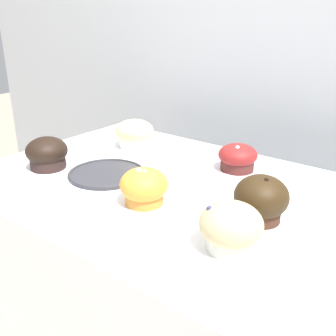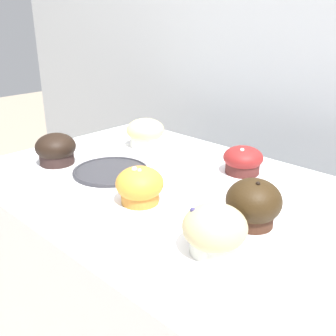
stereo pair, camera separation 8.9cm
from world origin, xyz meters
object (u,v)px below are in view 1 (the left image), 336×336
Objects in this scene: muffin_back_right at (135,133)px; muffin_back_center at (261,200)px; muffin_back_left at (238,157)px; muffin_front_left at (47,154)px; serving_plate at (107,173)px; muffin_front_center at (231,227)px; muffin_front_right at (144,187)px.

muffin_back_center is at bearing -20.28° from muffin_back_right.
muffin_front_left is (-0.39, -0.29, 0.01)m from muffin_back_left.
muffin_back_left is 0.94× the size of muffin_back_center.
muffin_back_right is 0.59× the size of serving_plate.
muffin_back_right and muffin_front_left have the same top height.
muffin_back_center reaches higher than muffin_front_left.
muffin_back_center is (0.49, -0.18, 0.00)m from muffin_back_right.
muffin_back_right is at bearing 148.47° from muffin_front_center.
muffin_back_left is 0.26m from muffin_back_center.
muffin_front_center is 0.58m from muffin_back_right.
muffin_front_center reaches higher than muffin_front_left.
muffin_back_center is (-0.00, 0.12, 0.00)m from muffin_front_center.
muffin_front_center is 1.10× the size of muffin_back_left.
serving_plate is (-0.40, 0.10, -0.04)m from muffin_front_center.
muffin_back_left is 0.88× the size of muffin_back_right.
muffin_front_center is at bearing -4.01° from muffin_front_left.
muffin_front_center is 0.56m from muffin_front_left.
muffin_front_right is (-0.23, 0.04, -0.00)m from muffin_front_center.
muffin_back_center reaches higher than muffin_front_right.
muffin_front_center is 0.41m from serving_plate.
muffin_back_right is 0.52m from muffin_back_center.
muffin_back_center is (0.55, 0.08, 0.00)m from muffin_front_left.
muffin_front_center is 1.03× the size of muffin_front_left.
muffin_back_center is (0.16, -0.20, 0.01)m from muffin_back_left.
muffin_back_left reaches higher than serving_plate.
muffin_front_right is at bearing -18.73° from serving_plate.
serving_plate is (-0.40, -0.02, -0.04)m from muffin_back_center.
muffin_front_center is 0.37m from muffin_back_left.
muffin_back_right is (-0.49, 0.30, 0.00)m from muffin_front_center.
muffin_front_left is 0.56m from muffin_back_center.
muffin_back_left is at bearing 4.08° from muffin_back_right.
muffin_front_left is at bearing 175.99° from muffin_front_center.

